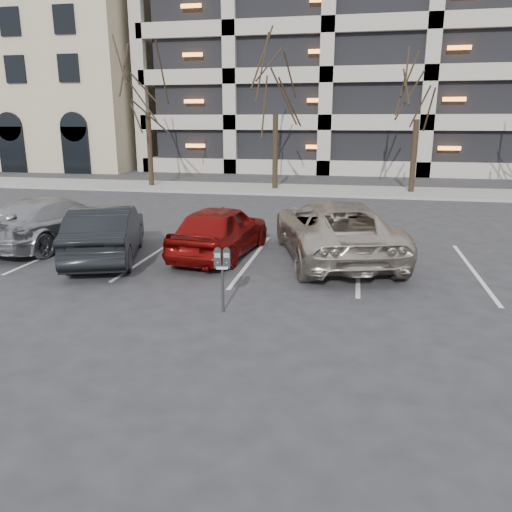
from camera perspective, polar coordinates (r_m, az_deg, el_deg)
ground at (r=11.01m, az=4.26°, el=-3.88°), size 140.00×140.00×0.00m
sidewalk at (r=26.60m, az=8.61°, el=7.39°), size 80.00×4.00×0.12m
stall_lines at (r=13.40m, az=-0.46°, el=-0.33°), size 16.90×5.20×0.00m
parking_garage at (r=45.82m, az=26.65°, el=20.80°), size 52.00×20.00×19.00m
office_building at (r=49.91m, az=-26.00°, el=18.22°), size 26.00×16.20×15.00m
tree_a at (r=28.78m, az=-12.56°, el=20.62°), size 3.95×3.95×8.97m
tree_b at (r=26.81m, az=2.31°, el=20.93°), size 3.82×3.82×8.68m
tree_c at (r=26.58m, az=18.30°, el=19.43°), size 3.59×3.59×8.15m
parking_meter at (r=9.49m, az=-3.88°, el=-0.95°), size 0.34×0.18×1.25m
suv_silver at (r=13.50m, az=8.93°, el=3.01°), size 4.05×6.16×1.58m
car_red at (r=13.64m, az=-4.07°, el=2.97°), size 2.16×4.35×1.42m
car_dark at (r=13.81m, az=-16.75°, el=2.57°), size 2.86×4.67×1.45m
car_silver at (r=16.01m, az=-22.05°, el=3.73°), size 2.81×5.20×1.43m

